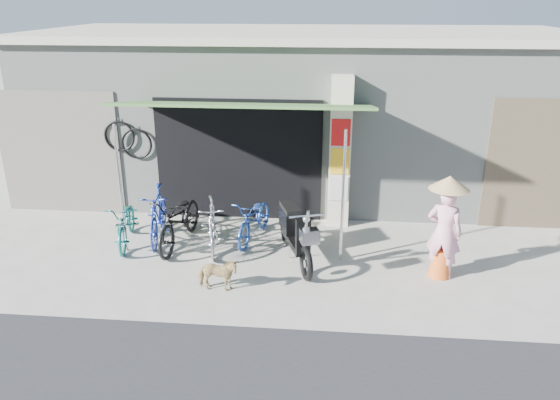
# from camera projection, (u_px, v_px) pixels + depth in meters

# --- Properties ---
(ground) EXTENTS (80.00, 80.00, 0.00)m
(ground) POSITION_uv_depth(u_px,v_px,m) (286.00, 278.00, 9.06)
(ground) COLOR #ACA89B
(ground) RESTS_ON ground
(bicycle_shop) EXTENTS (12.30, 5.30, 3.66)m
(bicycle_shop) POSITION_uv_depth(u_px,v_px,m) (304.00, 109.00, 13.16)
(bicycle_shop) COLOR #969B94
(bicycle_shop) RESTS_ON ground
(shop_pillar) EXTENTS (0.42, 0.44, 3.00)m
(shop_pillar) POSITION_uv_depth(u_px,v_px,m) (340.00, 153.00, 10.74)
(shop_pillar) COLOR beige
(shop_pillar) RESTS_ON ground
(awning) EXTENTS (4.60, 1.88, 2.72)m
(awning) POSITION_uv_depth(u_px,v_px,m) (244.00, 108.00, 9.77)
(awning) COLOR #385F2B
(awning) RESTS_ON ground
(neighbour_right) EXTENTS (2.60, 0.06, 2.60)m
(neighbour_right) POSITION_uv_depth(u_px,v_px,m) (554.00, 166.00, 10.58)
(neighbour_right) COLOR brown
(neighbour_right) RESTS_ON ground
(neighbour_left) EXTENTS (2.60, 0.06, 2.60)m
(neighbour_left) POSITION_uv_depth(u_px,v_px,m) (60.00, 153.00, 11.46)
(neighbour_left) COLOR #6B665B
(neighbour_left) RESTS_ON ground
(bike_teal) EXTENTS (0.89, 1.71, 0.86)m
(bike_teal) POSITION_uv_depth(u_px,v_px,m) (127.00, 222.00, 10.17)
(bike_teal) COLOR #156259
(bike_teal) RESTS_ON ground
(bike_blue) EXTENTS (0.73, 1.77, 1.03)m
(bike_blue) POSITION_uv_depth(u_px,v_px,m) (158.00, 215.00, 10.30)
(bike_blue) COLOR #223B9F
(bike_blue) RESTS_ON ground
(bike_black) EXTENTS (0.86, 1.96, 1.00)m
(bike_black) POSITION_uv_depth(u_px,v_px,m) (180.00, 220.00, 10.11)
(bike_black) COLOR black
(bike_black) RESTS_ON ground
(bike_silver) EXTENTS (0.75, 1.63, 0.95)m
(bike_silver) POSITION_uv_depth(u_px,v_px,m) (212.00, 225.00, 9.93)
(bike_silver) COLOR #B7B7BC
(bike_silver) RESTS_ON ground
(bike_navy) EXTENTS (0.89, 1.69, 0.85)m
(bike_navy) POSITION_uv_depth(u_px,v_px,m) (255.00, 219.00, 10.35)
(bike_navy) COLOR #22469E
(bike_navy) RESTS_ON ground
(street_dog) EXTENTS (0.67, 0.31, 0.56)m
(street_dog) POSITION_uv_depth(u_px,v_px,m) (217.00, 275.00, 8.57)
(street_dog) COLOR tan
(street_dog) RESTS_ON ground
(moped) EXTENTS (0.85, 1.96, 1.14)m
(moped) POSITION_uv_depth(u_px,v_px,m) (295.00, 232.00, 9.52)
(moped) COLOR black
(moped) RESTS_ON ground
(nun) EXTENTS (0.67, 0.64, 1.75)m
(nun) POSITION_uv_depth(u_px,v_px,m) (445.00, 228.00, 8.83)
(nun) COLOR pink
(nun) RESTS_ON ground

